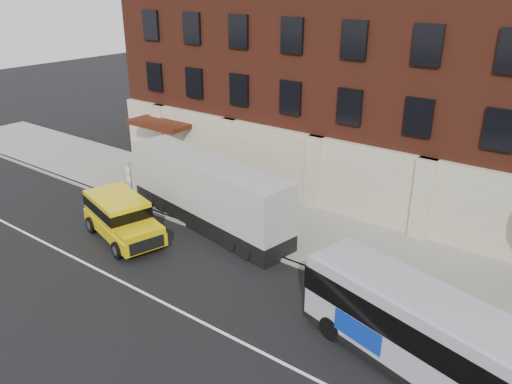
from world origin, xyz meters
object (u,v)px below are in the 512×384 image
Objects in this scene: sign_pole at (130,180)px; yellow_suv at (121,215)px; city_bus at (458,350)px; shipping_container at (208,193)px.

sign_pole reaches higher than yellow_suv.
city_bus is 16.28m from yellow_suv.
yellow_suv is at bearing 177.63° from city_bus.
city_bus reaches higher than yellow_suv.
sign_pole is 0.23× the size of city_bus.
yellow_suv is (-16.26, 0.67, -0.45)m from city_bus.
city_bus is at bearing -2.37° from yellow_suv.
sign_pole is at bearing 132.90° from yellow_suv.
yellow_suv is 0.51× the size of shipping_container.
shipping_container is (-13.79, 4.28, 0.11)m from city_bus.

